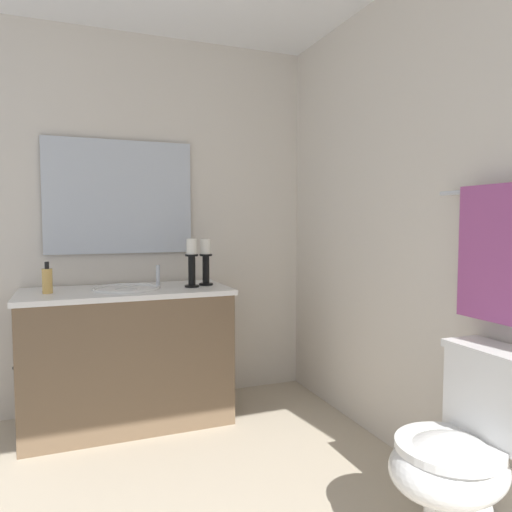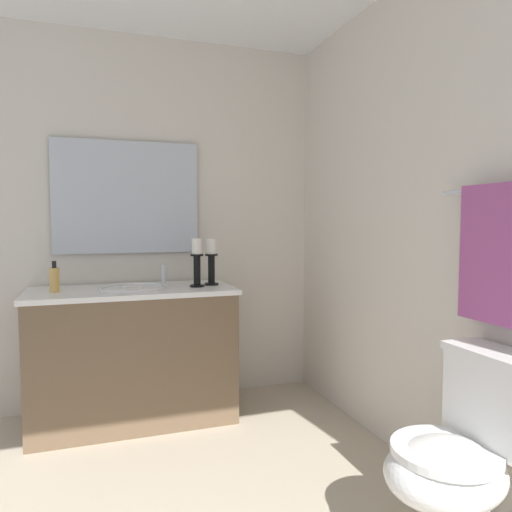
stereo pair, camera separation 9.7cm
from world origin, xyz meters
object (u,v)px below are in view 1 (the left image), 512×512
(mirror, at_px, (120,197))
(towel_bar, at_px, (494,190))
(candle_holder_tall, at_px, (206,261))
(vanity_cabinet, at_px, (128,356))
(soap_bottle, at_px, (47,280))
(toilet, at_px, (463,453))
(candle_holder_short, at_px, (192,261))
(sink_basin, at_px, (127,295))
(towel_near_vanity, at_px, (488,253))

(mirror, bearing_deg, towel_bar, 34.80)
(mirror, height_order, candle_holder_tall, mirror)
(vanity_cabinet, bearing_deg, soap_bottle, -88.47)
(toilet, bearing_deg, candle_holder_short, -157.84)
(sink_basin, relative_size, mirror, 0.43)
(sink_basin, height_order, candle_holder_short, candle_holder_short)
(towel_bar, bearing_deg, candle_holder_short, -149.54)
(candle_holder_tall, height_order, candle_holder_short, candle_holder_short)
(vanity_cabinet, height_order, candle_holder_tall, candle_holder_tall)
(vanity_cabinet, xyz_separation_m, toilet, (1.62, 1.03, -0.05))
(mirror, distance_m, towel_bar, 2.19)
(towel_bar, distance_m, towel_near_vanity, 0.25)
(mirror, xyz_separation_m, candle_holder_tall, (0.28, 0.50, -0.41))
(toilet, bearing_deg, soap_bottle, -137.76)
(soap_bottle, relative_size, towel_bar, 0.32)
(toilet, bearing_deg, mirror, -151.62)
(candle_holder_short, height_order, towel_near_vanity, towel_near_vanity)
(sink_basin, xyz_separation_m, toilet, (1.62, 1.03, -0.42))
(toilet, bearing_deg, vanity_cabinet, -147.65)
(vanity_cabinet, xyz_separation_m, soap_bottle, (0.01, -0.44, 0.48))
(candle_holder_tall, xyz_separation_m, candle_holder_short, (0.06, -0.11, 0.00))
(mirror, height_order, toilet, mirror)
(towel_bar, bearing_deg, candle_holder_tall, -153.59)
(vanity_cabinet, xyz_separation_m, mirror, (-0.28, 0.00, 0.98))
(candle_holder_tall, height_order, towel_bar, towel_bar)
(candle_holder_tall, xyz_separation_m, towel_near_vanity, (1.52, 0.74, 0.12))
(mirror, xyz_separation_m, soap_bottle, (0.29, -0.44, -0.49))
(vanity_cabinet, bearing_deg, towel_near_vanity, 39.04)
(vanity_cabinet, distance_m, candle_holder_short, 0.69)
(candle_holder_short, relative_size, towel_near_vanity, 0.56)
(towel_bar, bearing_deg, toilet, -64.90)
(soap_bottle, height_order, toilet, soap_bottle)
(candle_holder_short, xyz_separation_m, towel_near_vanity, (1.46, 0.84, 0.12))
(sink_basin, bearing_deg, vanity_cabinet, -90.00)
(candle_holder_tall, relative_size, candle_holder_short, 0.98)
(mirror, distance_m, toilet, 2.39)
(vanity_cabinet, bearing_deg, candle_holder_tall, 90.08)
(candle_holder_tall, bearing_deg, candle_holder_short, -61.88)
(sink_basin, bearing_deg, toilet, 32.32)
(soap_bottle, xyz_separation_m, towel_bar, (1.51, 1.69, 0.46))
(sink_basin, distance_m, soap_bottle, 0.45)
(vanity_cabinet, height_order, towel_near_vanity, towel_near_vanity)
(mirror, bearing_deg, candle_holder_short, 49.25)
(candle_holder_short, height_order, toilet, candle_holder_short)
(sink_basin, height_order, towel_bar, towel_bar)
(candle_holder_tall, distance_m, candle_holder_short, 0.12)
(sink_basin, xyz_separation_m, towel_bar, (1.52, 1.25, 0.57))
(candle_holder_tall, bearing_deg, vanity_cabinet, -89.92)
(soap_bottle, bearing_deg, vanity_cabinet, 91.53)
(vanity_cabinet, bearing_deg, towel_bar, 39.45)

